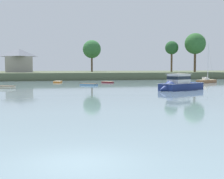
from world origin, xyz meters
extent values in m
plane|color=gray|center=(0.00, 0.00, 0.00)|extent=(462.86, 462.86, 0.00)
cube|color=#4C563D|center=(0.00, 101.48, 0.98)|extent=(208.29, 55.15, 1.96)
cube|color=beige|center=(-4.48, 44.38, 0.13)|extent=(3.54, 2.82, 0.59)
cube|color=brown|center=(-4.48, 44.38, 0.42)|extent=(3.71, 2.98, 0.05)
cube|color=tan|center=(-4.48, 44.38, 0.38)|extent=(0.66, 1.09, 0.03)
cube|color=orange|center=(6.05, 63.71, 0.10)|extent=(2.26, 3.42, 0.46)
cube|color=#C6B289|center=(6.05, 63.71, 0.33)|extent=(2.41, 3.58, 0.05)
cube|color=tan|center=(6.05, 63.71, 0.29)|extent=(1.18, 0.44, 0.03)
cube|color=brown|center=(37.09, 53.18, 0.10)|extent=(6.15, 4.42, 1.14)
cube|color=#CCB78E|center=(37.09, 53.18, 0.69)|extent=(5.74, 4.07, 0.04)
cube|color=silver|center=(36.82, 53.03, 0.90)|extent=(1.68, 1.55, 0.37)
cylinder|color=silver|center=(37.52, 53.43, 4.73)|extent=(0.12, 0.12, 8.03)
cylinder|color=silver|center=(36.44, 52.82, 1.18)|extent=(2.20, 1.31, 0.10)
cylinder|color=silver|center=(36.44, 52.82, 1.23)|extent=(2.00, 1.22, 0.14)
cylinder|color=#999999|center=(38.59, 54.04, 4.70)|extent=(2.17, 1.24, 7.98)
cube|color=navy|center=(21.34, 34.01, 0.24)|extent=(8.13, 5.83, 1.62)
cone|color=navy|center=(17.86, 32.24, 0.24)|extent=(3.00, 3.06, 2.32)
cube|color=silver|center=(21.34, 34.01, 1.02)|extent=(8.32, 6.00, 0.05)
cube|color=silver|center=(20.73, 33.70, 1.70)|extent=(3.63, 3.20, 1.31)
cube|color=#19232D|center=(20.73, 33.70, 1.83)|extent=(3.70, 3.27, 0.47)
cube|color=beige|center=(20.73, 33.70, 2.39)|extent=(4.10, 3.66, 0.06)
cylinder|color=silver|center=(20.73, 33.70, 3.00)|extent=(0.03, 0.03, 1.16)
cube|color=#669ECC|center=(10.32, 49.63, 0.10)|extent=(3.16, 3.37, 0.47)
cube|color=brown|center=(10.32, 49.63, 0.33)|extent=(3.33, 3.53, 0.05)
cube|color=tan|center=(10.32, 49.63, 0.29)|extent=(0.94, 0.83, 0.03)
cube|color=maroon|center=(16.44, 59.35, 0.10)|extent=(2.38, 2.85, 0.46)
cube|color=#C6B289|center=(16.44, 59.35, 0.33)|extent=(2.52, 2.99, 0.05)
cube|color=tan|center=(16.44, 59.35, 0.29)|extent=(0.88, 0.60, 0.03)
cylinder|color=brown|center=(44.08, 85.57, 5.31)|extent=(0.58, 0.58, 6.69)
sphere|color=#235128|center=(44.08, 85.57, 9.59)|extent=(4.18, 4.18, 4.18)
cylinder|color=brown|center=(21.26, 99.20, 5.06)|extent=(0.60, 0.60, 6.20)
sphere|color=#336B38|center=(21.26, 99.20, 9.52)|extent=(6.09, 6.09, 6.09)
cylinder|color=brown|center=(50.25, 81.97, 5.62)|extent=(0.70, 0.70, 7.33)
sphere|color=#2D602D|center=(50.25, 81.97, 10.74)|extent=(6.46, 6.46, 6.46)
cube|color=#9E998E|center=(-2.37, 94.01, 4.32)|extent=(7.74, 9.87, 4.72)
pyramid|color=#565B66|center=(-2.37, 94.01, 7.87)|extent=(8.36, 10.66, 2.40)
camera|label=1|loc=(-1.87, -11.56, 3.33)|focal=53.68mm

